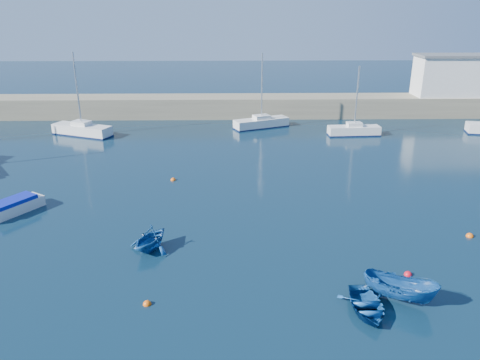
{
  "coord_description": "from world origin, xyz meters",
  "views": [
    {
      "loc": [
        0.79,
        -15.04,
        14.0
      ],
      "look_at": [
        1.43,
        17.71,
        1.6
      ],
      "focal_mm": 35.0,
      "sensor_mm": 36.0,
      "label": 1
    }
  ],
  "objects_px": {
    "sailboat_7": "(354,130)",
    "dinghy_center": "(366,306)",
    "motorboat_1": "(14,206)",
    "sailboat_5": "(82,130)",
    "sailboat_6": "(261,123)",
    "harbor_office": "(455,76)",
    "dinghy_right": "(400,289)",
    "dinghy_left": "(150,238)"
  },
  "relations": [
    {
      "from": "sailboat_7",
      "to": "dinghy_center",
      "type": "height_order",
      "value": "sailboat_7"
    },
    {
      "from": "motorboat_1",
      "to": "sailboat_5",
      "type": "bearing_deg",
      "value": 126.83
    },
    {
      "from": "sailboat_5",
      "to": "sailboat_6",
      "type": "distance_m",
      "value": 20.71
    },
    {
      "from": "harbor_office",
      "to": "dinghy_right",
      "type": "relative_size",
      "value": 2.72
    },
    {
      "from": "dinghy_left",
      "to": "dinghy_right",
      "type": "distance_m",
      "value": 14.35
    },
    {
      "from": "dinghy_center",
      "to": "dinghy_left",
      "type": "bearing_deg",
      "value": 149.11
    },
    {
      "from": "harbor_office",
      "to": "dinghy_center",
      "type": "bearing_deg",
      "value": -118.29
    },
    {
      "from": "sailboat_6",
      "to": "dinghy_right",
      "type": "height_order",
      "value": "sailboat_6"
    },
    {
      "from": "harbor_office",
      "to": "sailboat_5",
      "type": "height_order",
      "value": "sailboat_5"
    },
    {
      "from": "sailboat_5",
      "to": "dinghy_right",
      "type": "relative_size",
      "value": 2.49
    },
    {
      "from": "sailboat_6",
      "to": "motorboat_1",
      "type": "height_order",
      "value": "sailboat_6"
    },
    {
      "from": "motorboat_1",
      "to": "dinghy_left",
      "type": "bearing_deg",
      "value": 5.36
    },
    {
      "from": "harbor_office",
      "to": "sailboat_5",
      "type": "xyz_separation_m",
      "value": [
        -46.05,
        -9.34,
        -4.44
      ]
    },
    {
      "from": "sailboat_5",
      "to": "dinghy_left",
      "type": "xyz_separation_m",
      "value": [
        11.92,
        -26.58,
        0.12
      ]
    },
    {
      "from": "harbor_office",
      "to": "sailboat_5",
      "type": "bearing_deg",
      "value": -168.53
    },
    {
      "from": "motorboat_1",
      "to": "dinghy_right",
      "type": "height_order",
      "value": "dinghy_right"
    },
    {
      "from": "sailboat_5",
      "to": "motorboat_1",
      "type": "xyz_separation_m",
      "value": [
        1.32,
        -20.97,
        -0.18
      ]
    },
    {
      "from": "dinghy_left",
      "to": "sailboat_7",
      "type": "bearing_deg",
      "value": 81.67
    },
    {
      "from": "dinghy_left",
      "to": "dinghy_right",
      "type": "bearing_deg",
      "value": 5.14
    },
    {
      "from": "harbor_office",
      "to": "sailboat_5",
      "type": "relative_size",
      "value": 1.09
    },
    {
      "from": "dinghy_left",
      "to": "sailboat_6",
      "type": "bearing_deg",
      "value": 101.48
    },
    {
      "from": "dinghy_left",
      "to": "dinghy_center",
      "type": "bearing_deg",
      "value": -1.34
    },
    {
      "from": "harbor_office",
      "to": "motorboat_1",
      "type": "height_order",
      "value": "harbor_office"
    },
    {
      "from": "harbor_office",
      "to": "sailboat_5",
      "type": "distance_m",
      "value": 47.2
    },
    {
      "from": "sailboat_7",
      "to": "dinghy_right",
      "type": "height_order",
      "value": "sailboat_7"
    },
    {
      "from": "sailboat_7",
      "to": "dinghy_right",
      "type": "bearing_deg",
      "value": 166.8
    },
    {
      "from": "sailboat_5",
      "to": "dinghy_right",
      "type": "distance_m",
      "value": 40.77
    },
    {
      "from": "sailboat_6",
      "to": "motorboat_1",
      "type": "bearing_deg",
      "value": 117.98
    },
    {
      "from": "sailboat_6",
      "to": "harbor_office",
      "type": "bearing_deg",
      "value": -99.69
    },
    {
      "from": "sailboat_7",
      "to": "motorboat_1",
      "type": "height_order",
      "value": "sailboat_7"
    },
    {
      "from": "motorboat_1",
      "to": "sailboat_7",
      "type": "bearing_deg",
      "value": 67.94
    },
    {
      "from": "sailboat_5",
      "to": "dinghy_right",
      "type": "height_order",
      "value": "sailboat_5"
    },
    {
      "from": "harbor_office",
      "to": "dinghy_center",
      "type": "distance_m",
      "value": 48.19
    },
    {
      "from": "sailboat_7",
      "to": "sailboat_5",
      "type": "bearing_deg",
      "value": 85.67
    },
    {
      "from": "motorboat_1",
      "to": "dinghy_center",
      "type": "bearing_deg",
      "value": 4.81
    },
    {
      "from": "sailboat_6",
      "to": "dinghy_left",
      "type": "relative_size",
      "value": 2.96
    },
    {
      "from": "sailboat_7",
      "to": "motorboat_1",
      "type": "bearing_deg",
      "value": 121.5
    },
    {
      "from": "sailboat_7",
      "to": "dinghy_center",
      "type": "bearing_deg",
      "value": 163.88
    },
    {
      "from": "motorboat_1",
      "to": "dinghy_right",
      "type": "xyz_separation_m",
      "value": [
        23.87,
        -11.09,
        0.23
      ]
    },
    {
      "from": "sailboat_5",
      "to": "dinghy_center",
      "type": "relative_size",
      "value": 2.8
    },
    {
      "from": "sailboat_5",
      "to": "sailboat_6",
      "type": "height_order",
      "value": "sailboat_5"
    },
    {
      "from": "dinghy_left",
      "to": "motorboat_1",
      "type": "bearing_deg",
      "value": 179.71
    }
  ]
}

